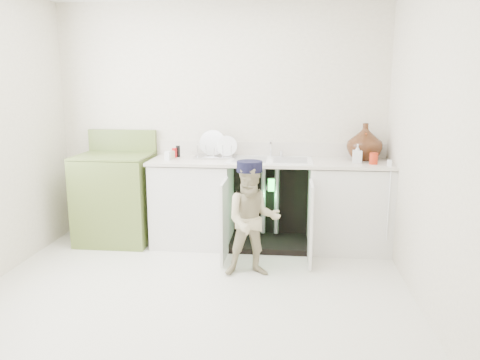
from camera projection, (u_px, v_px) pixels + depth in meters
name	position (u px, v px, depth m)	size (l,w,h in m)	color
ground	(194.00, 292.00, 3.79)	(3.50, 3.50, 0.00)	beige
room_shell	(191.00, 139.00, 3.54)	(6.00, 5.50, 1.26)	silver
counter_run	(274.00, 200.00, 4.81)	(2.44, 1.02, 1.27)	silver
avocado_stove	(116.00, 197.00, 4.96)	(0.75, 0.65, 1.17)	olive
repair_worker	(253.00, 219.00, 4.04)	(0.54, 0.68, 1.02)	tan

